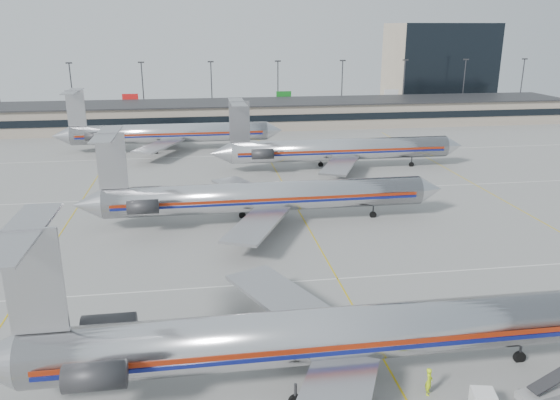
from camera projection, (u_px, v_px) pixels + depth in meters
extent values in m
plane|color=gray|center=(368.00, 332.00, 44.54)|extent=(260.00, 260.00, 0.00)
cube|color=silver|center=(337.00, 279.00, 53.96)|extent=(160.00, 0.15, 0.02)
cube|color=gray|center=(250.00, 115.00, 136.01)|extent=(160.00, 16.00, 6.00)
cube|color=black|center=(254.00, 119.00, 128.32)|extent=(160.00, 0.20, 1.60)
cube|color=#2D2D30|center=(250.00, 102.00, 135.08)|extent=(162.00, 17.00, 0.30)
cylinder|color=#38383D|center=(72.00, 93.00, 141.47)|extent=(0.30, 0.30, 15.00)
cube|color=#2D2D30|center=(69.00, 63.00, 139.18)|extent=(1.60, 0.40, 0.35)
cylinder|color=#38383D|center=(143.00, 92.00, 144.02)|extent=(0.30, 0.30, 15.00)
cube|color=#2D2D30|center=(141.00, 62.00, 141.73)|extent=(1.60, 0.40, 0.35)
cylinder|color=#38383D|center=(212.00, 91.00, 146.58)|extent=(0.30, 0.30, 15.00)
cube|color=#2D2D30|center=(211.00, 62.00, 144.28)|extent=(1.60, 0.40, 0.35)
cylinder|color=#38383D|center=(278.00, 90.00, 149.13)|extent=(0.30, 0.30, 15.00)
cube|color=#2D2D30|center=(278.00, 61.00, 146.83)|extent=(1.60, 0.40, 0.35)
cylinder|color=#38383D|center=(342.00, 89.00, 151.68)|extent=(0.30, 0.30, 15.00)
cube|color=#2D2D30|center=(343.00, 61.00, 149.38)|extent=(1.60, 0.40, 0.35)
cylinder|color=#38383D|center=(404.00, 88.00, 154.23)|extent=(0.30, 0.30, 15.00)
cube|color=#2D2D30|center=(405.00, 60.00, 151.94)|extent=(1.60, 0.40, 0.35)
cylinder|color=#38383D|center=(463.00, 87.00, 156.78)|extent=(0.30, 0.30, 15.00)
cube|color=#2D2D30|center=(466.00, 59.00, 154.49)|extent=(1.60, 0.40, 0.35)
cylinder|color=#38383D|center=(521.00, 86.00, 159.34)|extent=(0.30, 0.30, 15.00)
cube|color=#2D2D30|center=(525.00, 59.00, 157.04)|extent=(1.60, 0.40, 0.35)
cube|color=tan|center=(438.00, 65.00, 170.21)|extent=(30.00, 20.00, 25.00)
cylinder|color=silver|center=(333.00, 335.00, 37.51)|extent=(40.85, 3.78, 3.78)
cube|color=maroon|center=(340.00, 348.00, 35.67)|extent=(38.80, 0.05, 0.36)
cube|color=navy|center=(340.00, 353.00, 35.80)|extent=(38.80, 0.05, 0.29)
cube|color=#AAAAAF|center=(287.00, 301.00, 44.27)|extent=(9.50, 13.84, 0.33)
cube|color=#AAAAAF|center=(34.00, 282.00, 33.21)|extent=(3.47, 0.26, 6.94)
cube|color=#AAAAAF|center=(21.00, 232.00, 32.18)|extent=(2.45, 10.72, 0.18)
cylinder|color=#2D2D30|center=(109.00, 326.00, 37.99)|extent=(3.68, 1.74, 1.74)
cylinder|color=#2D2D30|center=(95.00, 376.00, 32.50)|extent=(3.68, 1.74, 1.74)
cylinder|color=#2D2D30|center=(520.00, 351.00, 40.36)|extent=(0.20, 0.20, 1.68)
cylinder|color=#2D2D30|center=(295.00, 395.00, 35.59)|extent=(0.20, 0.20, 1.68)
cylinder|color=#2D2D30|center=(284.00, 353.00, 40.21)|extent=(0.20, 0.20, 1.68)
cylinder|color=black|center=(519.00, 357.00, 40.51)|extent=(0.92, 0.31, 0.92)
cylinder|color=silver|center=(267.00, 197.00, 68.39)|extent=(39.86, 3.69, 3.69)
cone|color=silver|center=(430.00, 189.00, 71.44)|extent=(3.19, 3.69, 3.69)
cone|color=#AAAAAF|center=(87.00, 205.00, 65.31)|extent=(3.59, 3.69, 3.69)
cube|color=maroon|center=(269.00, 200.00, 66.59)|extent=(37.87, 0.05, 0.35)
cube|color=navy|center=(269.00, 203.00, 66.71)|extent=(37.87, 0.05, 0.28)
cube|color=#AAAAAF|center=(246.00, 189.00, 74.98)|extent=(9.27, 13.51, 0.32)
cube|color=#AAAAAF|center=(258.00, 224.00, 61.83)|extent=(9.27, 13.51, 0.32)
cube|color=#AAAAAF|center=(112.00, 161.00, 64.19)|extent=(3.39, 0.25, 6.78)
cube|color=#AAAAAF|center=(106.00, 134.00, 63.19)|extent=(2.39, 10.46, 0.18)
cylinder|color=#2D2D30|center=(147.00, 193.00, 68.85)|extent=(3.59, 1.69, 1.69)
cylinder|color=#2D2D30|center=(143.00, 207.00, 63.50)|extent=(3.59, 1.69, 1.69)
cylinder|color=#2D2D30|center=(373.00, 211.00, 71.17)|extent=(0.20, 0.20, 1.64)
cylinder|color=#2D2D30|center=(245.00, 224.00, 66.51)|extent=(0.20, 0.20, 1.64)
cylinder|color=#2D2D30|center=(242.00, 212.00, 71.02)|extent=(0.20, 0.20, 1.64)
cylinder|color=black|center=(373.00, 215.00, 71.31)|extent=(0.90, 0.30, 0.90)
cylinder|color=silver|center=(341.00, 149.00, 94.69)|extent=(38.15, 3.71, 3.71)
cone|color=silver|center=(453.00, 146.00, 97.62)|extent=(3.21, 3.71, 3.71)
cone|color=#AAAAAF|center=(221.00, 153.00, 91.73)|extent=(3.61, 3.71, 3.71)
cube|color=maroon|center=(344.00, 151.00, 92.88)|extent=(36.24, 0.05, 0.35)
cube|color=navy|center=(344.00, 153.00, 93.01)|extent=(36.24, 0.05, 0.28)
cube|color=#AAAAAF|center=(321.00, 147.00, 101.33)|extent=(9.34, 13.61, 0.32)
cube|color=#AAAAAF|center=(340.00, 165.00, 88.08)|extent=(9.34, 13.61, 0.32)
cube|color=#AAAAAF|center=(239.00, 122.00, 90.61)|extent=(3.41, 0.25, 6.83)
cube|color=#AAAAAF|center=(237.00, 102.00, 89.59)|extent=(2.41, 10.54, 0.18)
cylinder|color=#2D2D30|center=(259.00, 147.00, 95.30)|extent=(3.61, 1.71, 1.71)
cylinder|color=#2D2D30|center=(263.00, 154.00, 89.91)|extent=(3.61, 1.71, 1.71)
cylinder|color=#2D2D30|center=(412.00, 162.00, 97.35)|extent=(0.20, 0.20, 1.66)
cylinder|color=#2D2D30|center=(327.00, 168.00, 92.80)|extent=(0.20, 0.20, 1.66)
cylinder|color=#2D2D30|center=(321.00, 162.00, 97.35)|extent=(0.20, 0.20, 1.66)
cylinder|color=black|center=(411.00, 164.00, 97.50)|extent=(0.90, 0.30, 0.90)
cylinder|color=silver|center=(171.00, 133.00, 109.14)|extent=(38.53, 3.75, 3.75)
cone|color=silver|center=(274.00, 130.00, 112.10)|extent=(3.25, 3.75, 3.75)
cone|color=#AAAAAF|center=(61.00, 136.00, 106.15)|extent=(3.65, 3.75, 3.75)
cube|color=maroon|center=(171.00, 134.00, 107.31)|extent=(36.61, 0.05, 0.35)
cube|color=navy|center=(171.00, 136.00, 107.44)|extent=(36.61, 0.05, 0.28)
cube|color=#AAAAAF|center=(163.00, 132.00, 115.85)|extent=(9.43, 13.75, 0.32)
cube|color=#AAAAAF|center=(159.00, 146.00, 102.46)|extent=(9.43, 13.75, 0.32)
cube|color=#AAAAAF|center=(76.00, 108.00, 105.01)|extent=(3.45, 0.25, 6.90)
cube|color=#AAAAAF|center=(72.00, 91.00, 103.99)|extent=(2.43, 10.65, 0.18)
cylinder|color=#2D2D30|center=(100.00, 131.00, 109.76)|extent=(3.65, 1.72, 1.72)
cylinder|color=#2D2D30|center=(95.00, 136.00, 104.31)|extent=(3.65, 1.72, 1.72)
cylinder|color=#2D2D30|center=(237.00, 144.00, 111.83)|extent=(0.20, 0.20, 1.67)
cylinder|color=#2D2D30|center=(156.00, 149.00, 107.23)|extent=(0.20, 0.20, 1.67)
cylinder|color=#2D2D30|center=(157.00, 144.00, 111.82)|extent=(0.20, 0.20, 1.67)
cylinder|color=black|center=(237.00, 147.00, 111.97)|extent=(0.91, 0.30, 0.91)
cube|color=gray|center=(544.00, 394.00, 36.28)|extent=(4.01, 2.12, 0.53)
cube|color=#2D2D30|center=(556.00, 377.00, 36.01)|extent=(3.98, 1.72, 1.36)
cylinder|color=black|center=(557.00, 389.00, 37.09)|extent=(0.53, 0.17, 0.53)
cylinder|color=black|center=(520.00, 393.00, 36.70)|extent=(0.53, 0.17, 0.53)
imported|color=#C4EA16|center=(429.00, 381.00, 36.72)|extent=(0.76, 0.86, 1.98)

